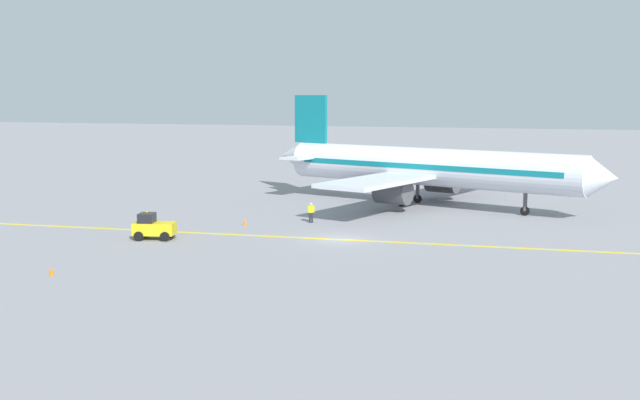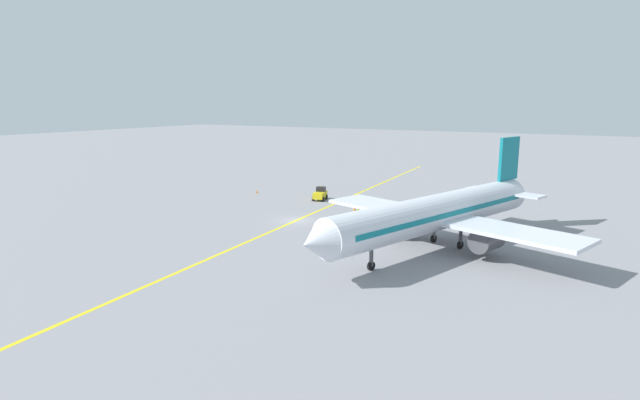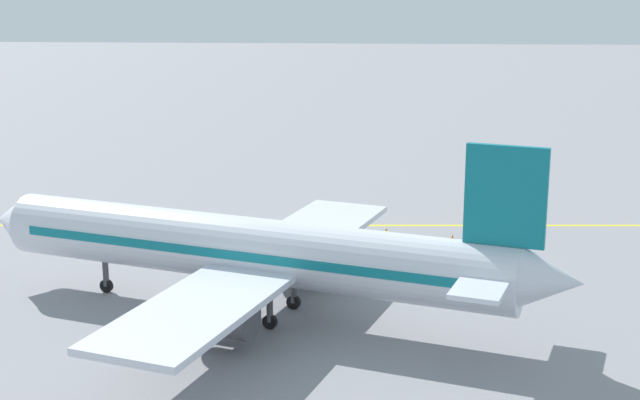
{
  "view_description": "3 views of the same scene",
  "coord_description": "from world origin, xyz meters",
  "px_view_note": "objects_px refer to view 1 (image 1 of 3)",
  "views": [
    {
      "loc": [
        52.12,
        15.04,
        10.52
      ],
      "look_at": [
        -5.06,
        -3.13,
        2.15
      ],
      "focal_mm": 42.0,
      "sensor_mm": 36.0,
      "label": 1
    },
    {
      "loc": [
        -32.59,
        51.18,
        14.58
      ],
      "look_at": [
        -2.2,
        -2.25,
        2.47
      ],
      "focal_mm": 28.0,
      "sensor_mm": 36.0,
      "label": 2
    },
    {
      "loc": [
        -65.66,
        -3.54,
        18.33
      ],
      "look_at": [
        -5.7,
        0.26,
        3.43
      ],
      "focal_mm": 50.0,
      "sensor_mm": 36.0,
      "label": 3
    }
  ],
  "objects_px": {
    "airplane_at_gate": "(425,168)",
    "baggage_tug_white": "(153,227)",
    "ground_crew_worker": "(311,212)",
    "traffic_cone_near_nose": "(245,222)",
    "traffic_cone_mid_apron": "(51,271)"
  },
  "relations": [
    {
      "from": "airplane_at_gate",
      "to": "baggage_tug_white",
      "type": "bearing_deg",
      "value": -35.25
    },
    {
      "from": "ground_crew_worker",
      "to": "baggage_tug_white",
      "type": "bearing_deg",
      "value": -40.25
    },
    {
      "from": "traffic_cone_near_nose",
      "to": "baggage_tug_white",
      "type": "bearing_deg",
      "value": -27.69
    },
    {
      "from": "traffic_cone_mid_apron",
      "to": "baggage_tug_white",
      "type": "bearing_deg",
      "value": -179.7
    },
    {
      "from": "ground_crew_worker",
      "to": "traffic_cone_mid_apron",
      "type": "distance_m",
      "value": 23.95
    },
    {
      "from": "ground_crew_worker",
      "to": "traffic_cone_near_nose",
      "type": "bearing_deg",
      "value": -60.14
    },
    {
      "from": "baggage_tug_white",
      "to": "ground_crew_worker",
      "type": "xyz_separation_m",
      "value": [
        -10.44,
        8.84,
        0.01
      ]
    },
    {
      "from": "traffic_cone_mid_apron",
      "to": "ground_crew_worker",
      "type": "bearing_deg",
      "value": 158.51
    },
    {
      "from": "baggage_tug_white",
      "to": "ground_crew_worker",
      "type": "distance_m",
      "value": 13.68
    },
    {
      "from": "airplane_at_gate",
      "to": "ground_crew_worker",
      "type": "bearing_deg",
      "value": -30.52
    },
    {
      "from": "airplane_at_gate",
      "to": "traffic_cone_near_nose",
      "type": "height_order",
      "value": "airplane_at_gate"
    },
    {
      "from": "traffic_cone_near_nose",
      "to": "traffic_cone_mid_apron",
      "type": "relative_size",
      "value": 1.0
    },
    {
      "from": "baggage_tug_white",
      "to": "ground_crew_worker",
      "type": "height_order",
      "value": "baggage_tug_white"
    },
    {
      "from": "ground_crew_worker",
      "to": "traffic_cone_mid_apron",
      "type": "xyz_separation_m",
      "value": [
        22.28,
        -8.77,
        -0.63
      ]
    },
    {
      "from": "airplane_at_gate",
      "to": "baggage_tug_white",
      "type": "distance_m",
      "value": 28.19
    }
  ]
}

